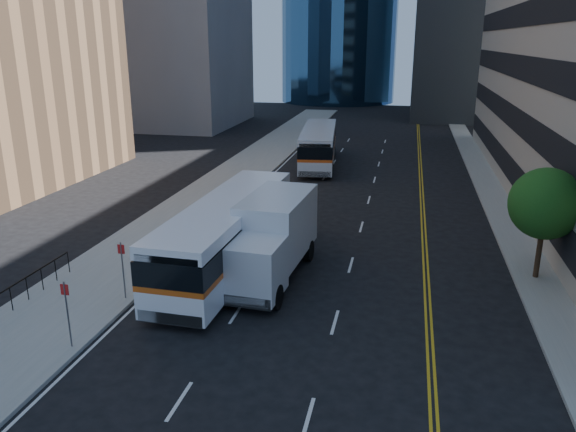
% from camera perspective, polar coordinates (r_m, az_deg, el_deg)
% --- Properties ---
extents(ground, '(160.00, 160.00, 0.00)m').
position_cam_1_polar(ground, '(20.76, 2.64, -13.14)').
color(ground, black).
rests_on(ground, ground).
extents(sidewalk_west, '(5.00, 90.00, 0.15)m').
position_cam_1_polar(sidewalk_west, '(45.90, -5.16, 4.17)').
color(sidewalk_west, gray).
rests_on(sidewalk_west, ground).
extents(sidewalk_east, '(2.00, 90.00, 0.15)m').
position_cam_1_polar(sidewalk_east, '(44.36, 19.73, 2.74)').
color(sidewalk_east, gray).
rests_on(sidewalk_east, ground).
extents(street_tree, '(3.20, 3.20, 5.10)m').
position_cam_1_polar(street_tree, '(27.28, 24.71, 1.13)').
color(street_tree, '#332114').
rests_on(street_tree, sidewalk_east).
extents(bus_front, '(3.30, 13.12, 3.36)m').
position_cam_1_polar(bus_front, '(26.75, -6.11, -1.69)').
color(bus_front, white).
rests_on(bus_front, ground).
extents(bus_rear, '(4.07, 12.73, 3.23)m').
position_cam_1_polar(bus_rear, '(49.63, 3.13, 7.21)').
color(bus_rear, silver).
rests_on(bus_rear, ground).
extents(box_truck, '(3.16, 7.85, 3.68)m').
position_cam_1_polar(box_truck, '(25.58, -1.79, -2.26)').
color(box_truck, silver).
rests_on(box_truck, ground).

